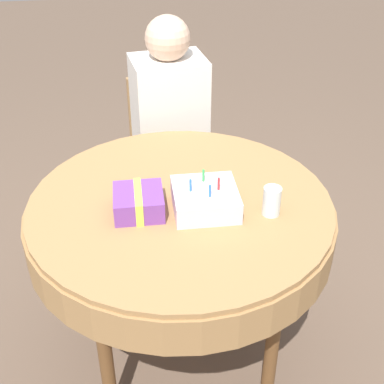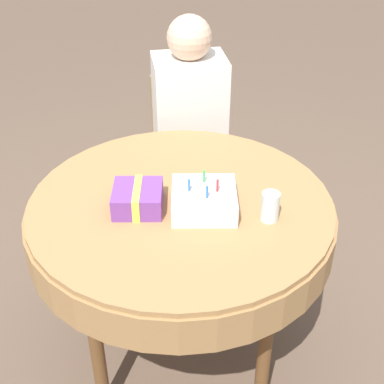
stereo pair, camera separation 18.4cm
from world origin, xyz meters
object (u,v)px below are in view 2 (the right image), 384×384
at_px(chair, 188,155).
at_px(person, 190,118).
at_px(birthday_cake, 204,200).
at_px(gift_box, 138,198).
at_px(drinking_glass, 270,206).

bearing_deg(chair, person, -90.00).
height_order(person, birthday_cake, person).
height_order(chair, gift_box, chair).
relative_size(chair, drinking_glass, 8.36).
distance_m(chair, drinking_glass, 1.06).
height_order(birthday_cake, gift_box, birthday_cake).
xyz_separation_m(chair, person, (0.01, -0.08, 0.25)).
relative_size(birthday_cake, drinking_glass, 2.12).
bearing_deg(birthday_cake, person, 93.04).
xyz_separation_m(person, birthday_cake, (0.04, -0.82, 0.09)).
relative_size(chair, person, 0.72).
bearing_deg(birthday_cake, chair, 93.55).
distance_m(person, gift_box, 0.84).
xyz_separation_m(birthday_cake, gift_box, (-0.23, 0.01, 0.00)).
bearing_deg(gift_box, drinking_glass, -8.65).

